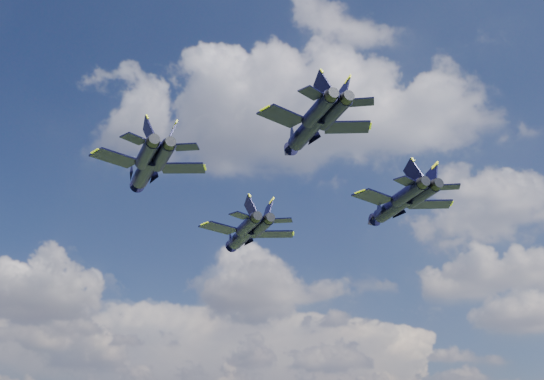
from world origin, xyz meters
The scene contains 4 objects.
jet_lead centered at (-5.91, 22.45, 57.80)m, with size 12.93×17.18×4.21m.
jet_left centered at (-12.40, 1.25, 59.41)m, with size 12.57×16.42×4.05m.
jet_right centered at (15.31, 18.25, 59.18)m, with size 13.19×17.65×4.30m.
jet_slot centered at (7.16, -4.09, 60.07)m, with size 11.52×15.34×3.75m.
Camera 1 is at (15.65, -66.97, 28.50)m, focal length 45.00 mm.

